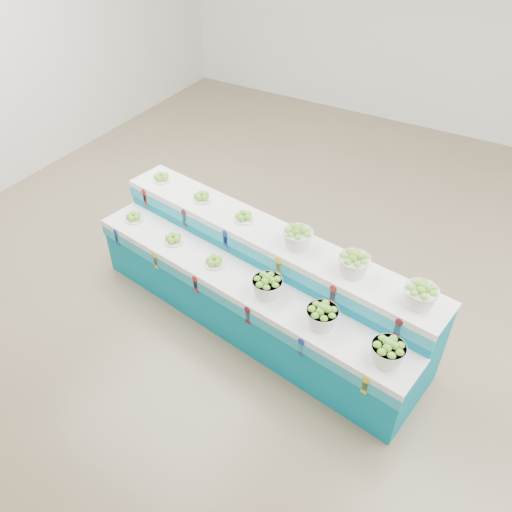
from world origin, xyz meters
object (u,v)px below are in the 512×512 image
at_px(basket_lower_left, 267,286).
at_px(basket_upper_right, 420,295).
at_px(display_stand, 256,283).
at_px(plate_upper_mid, 202,196).

relative_size(basket_lower_left, basket_upper_right, 1.00).
height_order(display_stand, basket_upper_right, basket_upper_right).
xyz_separation_m(display_stand, basket_lower_left, (0.29, -0.28, 0.32)).
relative_size(basket_lower_left, plate_upper_mid, 1.40).
height_order(basket_lower_left, plate_upper_mid, plate_upper_mid).
bearing_deg(basket_lower_left, basket_upper_right, 11.25).
height_order(display_stand, basket_lower_left, display_stand).
bearing_deg(basket_lower_left, plate_upper_mid, 150.88).
distance_m(display_stand, basket_lower_left, 0.51).
bearing_deg(basket_upper_right, basket_lower_left, -168.75).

